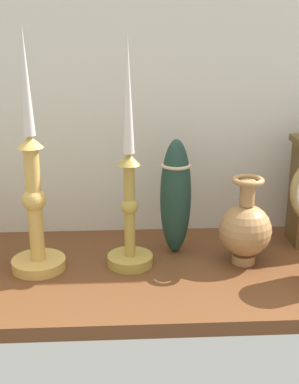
% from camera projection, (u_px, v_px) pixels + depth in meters
% --- Properties ---
extents(ground_plane, '(1.00, 0.36, 0.02)m').
position_uv_depth(ground_plane, '(155.00, 274.00, 0.95)').
color(ground_plane, brown).
extents(back_wall, '(1.20, 0.02, 0.65)m').
position_uv_depth(back_wall, '(149.00, 67.00, 1.02)').
color(back_wall, silver).
rests_on(back_wall, ground_plane).
extents(candlestick_tall_left, '(0.09, 0.09, 0.41)m').
position_uv_depth(candlestick_tall_left, '(34.00, 203.00, 0.91)').
color(candlestick_tall_left, '#DAAC52').
rests_on(candlestick_tall_left, ground_plane).
extents(candlestick_tall_center, '(0.08, 0.08, 0.40)m').
position_uv_depth(candlestick_tall_center, '(129.00, 200.00, 0.92)').
color(candlestick_tall_center, '#B3943F').
rests_on(candlestick_tall_center, ground_plane).
extents(brass_vase_bulbous, '(0.09, 0.09, 0.16)m').
position_uv_depth(brass_vase_bulbous, '(245.00, 228.00, 0.95)').
color(brass_vase_bulbous, '#AC7D4A').
rests_on(brass_vase_bulbous, ground_plane).
extents(tall_ceramic_vase, '(0.06, 0.06, 0.21)m').
position_uv_depth(tall_ceramic_vase, '(176.00, 196.00, 0.98)').
color(tall_ceramic_vase, '#1F3C30').
rests_on(tall_ceramic_vase, ground_plane).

